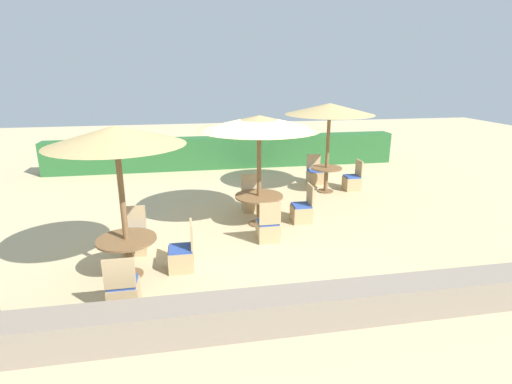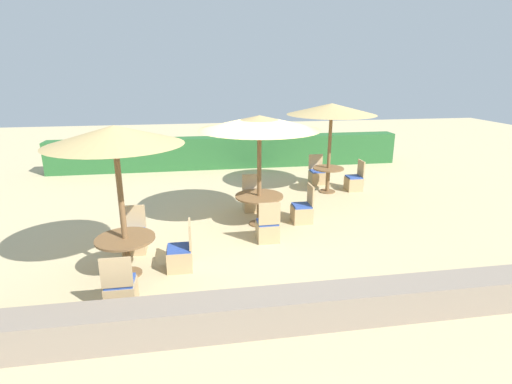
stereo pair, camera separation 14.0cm
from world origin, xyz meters
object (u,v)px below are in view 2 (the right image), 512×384
(patio_chair_back_right_east, at_px, (354,182))
(patio_chair_front_left_east, at_px, (181,256))
(round_table_back_right, at_px, (328,174))
(patio_chair_center_south, at_px, (268,229))
(round_table_front_left, at_px, (126,246))
(patio_chair_front_left_north, at_px, (134,239))
(parasol_back_right, at_px, (332,109))
(parasol_front_left, at_px, (114,136))
(patio_chair_back_right_north, at_px, (317,176))
(patio_chair_center_east, at_px, (302,212))
(round_table_center, at_px, (259,201))
(patio_chair_front_left_south, at_px, (121,291))
(patio_chair_center_north, at_px, (252,201))
(parasol_center, at_px, (259,123))

(patio_chair_back_right_east, xyz_separation_m, patio_chair_front_left_east, (-5.20, -4.30, 0.00))
(patio_chair_front_left_east, bearing_deg, round_table_back_right, -45.44)
(patio_chair_center_south, bearing_deg, round_table_front_left, -159.21)
(patio_chair_center_south, height_order, patio_chair_front_left_north, same)
(parasol_back_right, relative_size, parasol_front_left, 0.98)
(parasol_back_right, relative_size, patio_chair_back_right_north, 2.85)
(patio_chair_front_left_north, bearing_deg, patio_chair_center_east, -164.77)
(patio_chair_center_east, xyz_separation_m, patio_chair_front_left_east, (-2.89, -1.96, 0.00))
(parasol_back_right, bearing_deg, round_table_front_left, -140.68)
(parasol_front_left, height_order, patio_chair_front_left_east, parasol_front_left)
(parasol_back_right, relative_size, round_table_center, 2.33)
(patio_chair_center_south, relative_size, parasol_front_left, 0.34)
(parasol_back_right, height_order, patio_chair_back_right_east, parasol_back_right)
(patio_chair_back_right_north, bearing_deg, parasol_back_right, 91.94)
(round_table_back_right, bearing_deg, patio_chair_center_south, -127.32)
(round_table_front_left, height_order, patio_chair_front_left_south, patio_chair_front_left_south)
(round_table_back_right, distance_m, patio_chair_front_left_east, 6.08)
(parasol_front_left, bearing_deg, patio_chair_front_left_east, 3.42)
(patio_chair_center_north, bearing_deg, round_table_front_left, 48.05)
(patio_chair_back_right_north, bearing_deg, parasol_center, 52.60)
(patio_chair_center_south, bearing_deg, patio_chair_center_east, 42.39)
(parasol_back_right, height_order, round_table_back_right, parasol_back_right)
(parasol_back_right, xyz_separation_m, round_table_front_left, (-5.27, -4.32, -1.91))
(round_table_front_left, bearing_deg, patio_chair_front_left_north, 89.68)
(round_table_back_right, xyz_separation_m, round_table_front_left, (-5.27, -4.32, 0.00))
(patio_chair_front_left_south, xyz_separation_m, patio_chair_front_left_east, (0.90, 1.10, 0.00))
(round_table_back_right, distance_m, patio_chair_center_south, 4.11)
(round_table_center, xyz_separation_m, patio_chair_front_left_east, (-1.83, -1.98, -0.32))
(patio_chair_center_east, height_order, patio_chair_front_left_east, same)
(patio_chair_center_north, bearing_deg, patio_chair_front_left_east, 58.96)
(round_table_center, bearing_deg, patio_chair_front_left_north, -158.88)
(round_table_front_left, relative_size, patio_chair_front_left_south, 1.12)
(round_table_center, distance_m, parasol_front_left, 3.95)
(parasol_center, height_order, patio_chair_front_left_south, parasol_center)
(patio_chair_center_north, distance_m, patio_chair_front_left_east, 3.51)
(patio_chair_front_left_east, bearing_deg, patio_chair_center_east, -55.88)
(round_table_back_right, height_order, patio_chair_front_left_north, patio_chair_front_left_north)
(round_table_back_right, xyz_separation_m, patio_chair_back_right_east, (0.87, 0.04, -0.30))
(round_table_center, height_order, patio_chair_front_left_east, patio_chair_front_left_east)
(round_table_center, bearing_deg, parasol_center, 0.00)
(patio_chair_center_north, relative_size, patio_chair_front_left_south, 1.00)
(parasol_front_left, relative_size, round_table_front_left, 2.59)
(parasol_front_left, distance_m, round_table_front_left, 1.96)
(patio_chair_back_right_east, bearing_deg, parasol_center, 124.48)
(patio_chair_back_right_north, distance_m, patio_chair_front_left_east, 6.75)
(parasol_center, bearing_deg, patio_chair_center_south, -89.07)
(patio_chair_center_north, bearing_deg, patio_chair_center_south, 90.87)
(parasol_center, bearing_deg, round_table_back_right, 42.32)
(patio_chair_back_right_north, distance_m, parasol_center, 4.60)
(patio_chair_center_south, height_order, patio_chair_front_left_south, same)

